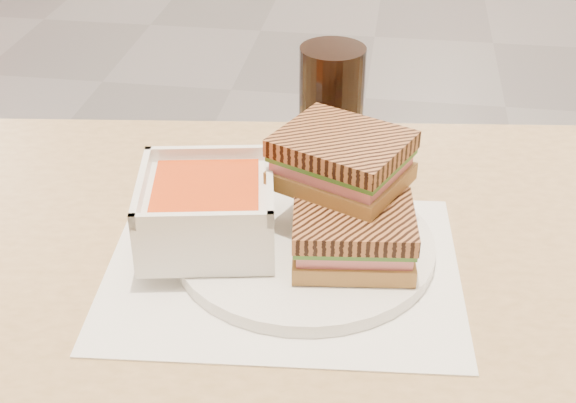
# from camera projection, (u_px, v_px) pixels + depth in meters

# --- Properties ---
(main_table) EXTENTS (1.28, 0.84, 0.75)m
(main_table) POSITION_uv_depth(u_px,v_px,m) (221.00, 370.00, 0.83)
(main_table) COLOR tan
(main_table) RESTS_ON ground
(tray_liner) EXTENTS (0.37, 0.30, 0.00)m
(tray_liner) POSITION_uv_depth(u_px,v_px,m) (283.00, 270.00, 0.78)
(tray_liner) COLOR white
(tray_liner) RESTS_ON main_table
(plate) EXTENTS (0.26, 0.26, 0.01)m
(plate) POSITION_uv_depth(u_px,v_px,m) (305.00, 245.00, 0.80)
(plate) COLOR white
(plate) RESTS_ON tray_liner
(soup_bowl) EXTENTS (0.15, 0.15, 0.07)m
(soup_bowl) POSITION_uv_depth(u_px,v_px,m) (207.00, 212.00, 0.79)
(soup_bowl) COLOR white
(soup_bowl) RESTS_ON plate
(panini_lower) EXTENTS (0.13, 0.11, 0.05)m
(panini_lower) POSITION_uv_depth(u_px,v_px,m) (353.00, 235.00, 0.76)
(panini_lower) COLOR olive
(panini_lower) RESTS_ON plate
(panini_upper) EXTENTS (0.15, 0.14, 0.05)m
(panini_upper) POSITION_uv_depth(u_px,v_px,m) (342.00, 160.00, 0.78)
(panini_upper) COLOR olive
(panini_upper) RESTS_ON panini_lower
(cola_glass) EXTENTS (0.07, 0.07, 0.16)m
(cola_glass) POSITION_uv_depth(u_px,v_px,m) (331.00, 113.00, 0.90)
(cola_glass) COLOR black
(cola_glass) RESTS_ON main_table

